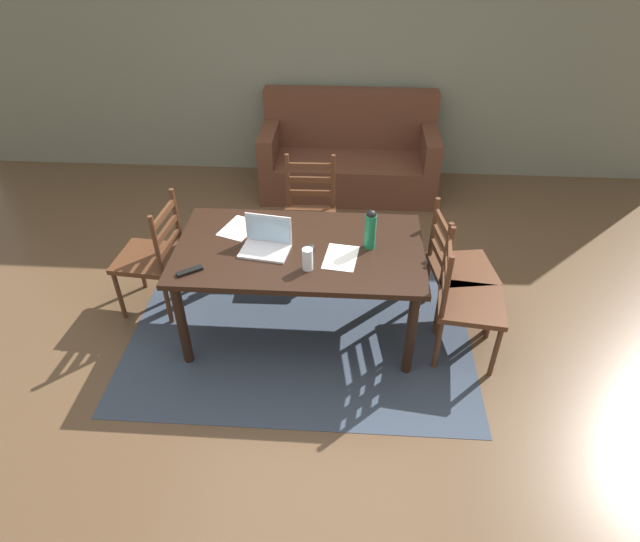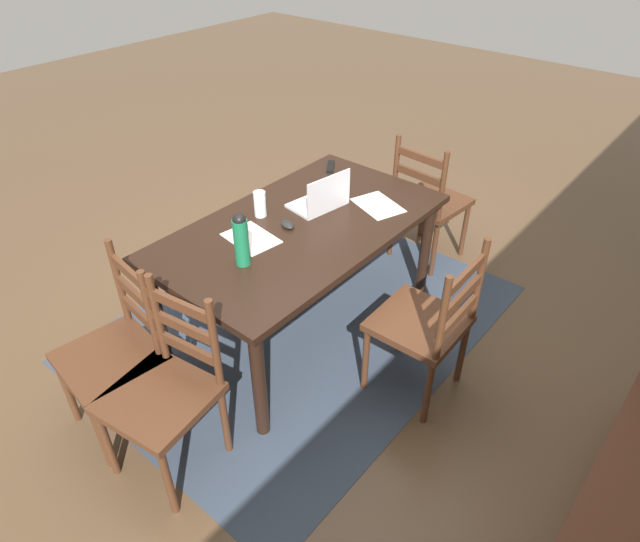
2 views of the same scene
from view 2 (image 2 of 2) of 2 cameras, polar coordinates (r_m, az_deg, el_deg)
ground_plane at (r=3.54m, az=-1.75°, el=-5.32°), size 14.00×14.00×0.00m
area_rug at (r=3.54m, az=-1.75°, el=-5.29°), size 2.52×1.90×0.01m
dining_table at (r=3.15m, az=-1.96°, el=3.60°), size 1.69×0.96×0.73m
chair_right_far at (r=2.60m, az=-15.81°, el=-11.84°), size 0.50×0.50×0.95m
chair_far_head at (r=2.88m, az=10.97°, el=-5.44°), size 0.45×0.45×0.95m
chair_right_near at (r=2.85m, az=-20.32°, el=-7.96°), size 0.49×0.49×0.95m
chair_left_far at (r=3.97m, az=11.20°, el=7.03°), size 0.48×0.48×0.95m
laptop at (r=3.24m, az=0.21°, el=7.47°), size 0.35×0.27×0.23m
water_bottle at (r=2.73m, az=-8.20°, el=3.36°), size 0.08×0.08×0.29m
drinking_glass at (r=3.17m, az=-6.26°, el=6.93°), size 0.07×0.07×0.15m
computer_mouse at (r=3.07m, az=-3.40°, el=4.84°), size 0.09×0.11×0.03m
tv_remote at (r=3.75m, az=1.11°, el=10.77°), size 0.16×0.13×0.02m
paper_stack_left at (r=3.31m, az=6.04°, el=6.81°), size 0.30×0.35×0.00m
paper_stack_right at (r=3.00m, az=-7.17°, el=3.41°), size 0.25×0.32×0.00m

